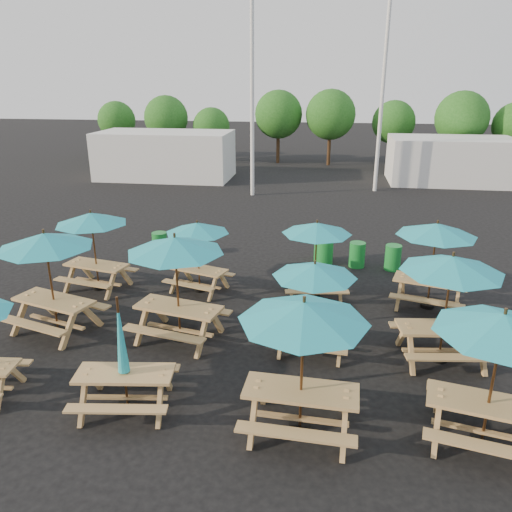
# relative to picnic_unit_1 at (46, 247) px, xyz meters

# --- Properties ---
(ground) EXTENTS (120.00, 120.00, 0.00)m
(ground) POSITION_rel_picnic_unit_1_xyz_m (4.49, 1.56, -2.19)
(ground) COLOR black
(ground) RESTS_ON ground
(picnic_unit_1) EXTENTS (2.74, 2.74, 2.54)m
(picnic_unit_1) POSITION_rel_picnic_unit_1_xyz_m (0.00, 0.00, 0.00)
(picnic_unit_1) COLOR tan
(picnic_unit_1) RESTS_ON ground
(picnic_unit_2) EXTENTS (2.40, 2.40, 2.33)m
(picnic_unit_2) POSITION_rel_picnic_unit_1_xyz_m (-0.14, 2.61, -0.18)
(picnic_unit_2) COLOR tan
(picnic_unit_2) RESTS_ON ground
(picnic_unit_3) EXTENTS (1.97, 1.77, 2.29)m
(picnic_unit_3) POSITION_rel_picnic_unit_1_xyz_m (2.86, -2.64, -1.25)
(picnic_unit_3) COLOR tan
(picnic_unit_3) RESTS_ON ground
(picnic_unit_4) EXTENTS (2.65, 2.65, 2.57)m
(picnic_unit_4) POSITION_rel_picnic_unit_1_xyz_m (3.09, 0.05, 0.02)
(picnic_unit_4) COLOR tan
(picnic_unit_4) RESTS_ON ground
(picnic_unit_5) EXTENTS (2.26, 2.26, 2.08)m
(picnic_unit_5) POSITION_rel_picnic_unit_1_xyz_m (2.85, 2.89, -0.39)
(picnic_unit_5) COLOR tan
(picnic_unit_5) RESTS_ON ground
(picnic_unit_6) EXTENTS (2.29, 2.29, 2.52)m
(picnic_unit_6) POSITION_rel_picnic_unit_1_xyz_m (6.12, -2.82, -0.02)
(picnic_unit_6) COLOR tan
(picnic_unit_6) RESTS_ON ground
(picnic_unit_7) EXTENTS (2.01, 2.01, 2.14)m
(picnic_unit_7) POSITION_rel_picnic_unit_1_xyz_m (6.22, -0.05, -0.35)
(picnic_unit_7) COLOR tan
(picnic_unit_7) RESTS_ON ground
(picnic_unit_8) EXTENTS (2.15, 2.15, 2.21)m
(picnic_unit_8) POSITION_rel_picnic_unit_1_xyz_m (6.17, 2.94, -0.29)
(picnic_unit_8) COLOR tan
(picnic_unit_8) RESTS_ON ground
(picnic_unit_9) EXTENTS (2.55, 2.55, 2.47)m
(picnic_unit_9) POSITION_rel_picnic_unit_1_xyz_m (9.21, -2.72, -0.06)
(picnic_unit_9) COLOR tan
(picnic_unit_9) RESTS_ON ground
(picnic_unit_10) EXTENTS (2.38, 2.38, 2.46)m
(picnic_unit_10) POSITION_rel_picnic_unit_1_xyz_m (9.02, -0.04, -0.07)
(picnic_unit_10) COLOR tan
(picnic_unit_10) RESTS_ON ground
(picnic_unit_11) EXTENTS (2.54, 2.54, 2.38)m
(picnic_unit_11) POSITION_rel_picnic_unit_1_xyz_m (9.24, 2.70, -0.13)
(picnic_unit_11) COLOR tan
(picnic_unit_11) RESTS_ON ground
(waste_bin_0) EXTENTS (0.51, 0.51, 0.82)m
(waste_bin_0) POSITION_rel_picnic_unit_1_xyz_m (0.72, 5.70, -1.77)
(waste_bin_0) COLOR #177E2D
(waste_bin_0) RESTS_ON ground
(waste_bin_1) EXTENTS (0.51, 0.51, 0.82)m
(waste_bin_1) POSITION_rel_picnic_unit_1_xyz_m (6.44, 5.66, -1.77)
(waste_bin_1) COLOR #177E2D
(waste_bin_1) RESTS_ON ground
(waste_bin_2) EXTENTS (0.51, 0.51, 0.82)m
(waste_bin_2) POSITION_rel_picnic_unit_1_xyz_m (6.32, 5.91, -1.77)
(waste_bin_2) COLOR #177E2D
(waste_bin_2) RESTS_ON ground
(waste_bin_3) EXTENTS (0.51, 0.51, 0.82)m
(waste_bin_3) POSITION_rel_picnic_unit_1_xyz_m (7.47, 5.56, -1.77)
(waste_bin_3) COLOR #177E2D
(waste_bin_3) RESTS_ON ground
(waste_bin_4) EXTENTS (0.51, 0.51, 0.82)m
(waste_bin_4) POSITION_rel_picnic_unit_1_xyz_m (8.60, 5.44, -1.77)
(waste_bin_4) COLOR #177E2D
(waste_bin_4) RESTS_ON ground
(mast_0) EXTENTS (0.20, 0.20, 12.00)m
(mast_0) POSITION_rel_picnic_unit_1_xyz_m (2.49, 15.56, 3.81)
(mast_0) COLOR silver
(mast_0) RESTS_ON ground
(mast_1) EXTENTS (0.20, 0.20, 12.00)m
(mast_1) POSITION_rel_picnic_unit_1_xyz_m (8.99, 17.56, 3.81)
(mast_1) COLOR silver
(mast_1) RESTS_ON ground
(event_tent_0) EXTENTS (8.00, 4.00, 2.80)m
(event_tent_0) POSITION_rel_picnic_unit_1_xyz_m (-3.51, 19.56, -0.79)
(event_tent_0) COLOR silver
(event_tent_0) RESTS_ON ground
(event_tent_1) EXTENTS (7.00, 4.00, 2.60)m
(event_tent_1) POSITION_rel_picnic_unit_1_xyz_m (13.49, 20.56, -0.89)
(event_tent_1) COLOR silver
(event_tent_1) RESTS_ON ground
(tree_0) EXTENTS (2.80, 2.80, 4.24)m
(tree_0) POSITION_rel_picnic_unit_1_xyz_m (-9.59, 26.81, 0.64)
(tree_0) COLOR #382314
(tree_0) RESTS_ON ground
(tree_1) EXTENTS (3.11, 3.11, 4.72)m
(tree_1) POSITION_rel_picnic_unit_1_xyz_m (-5.26, 25.46, 0.97)
(tree_1) COLOR #382314
(tree_1) RESTS_ON ground
(tree_2) EXTENTS (2.59, 2.59, 3.93)m
(tree_2) POSITION_rel_picnic_unit_1_xyz_m (-1.90, 25.21, 0.44)
(tree_2) COLOR #382314
(tree_2) RESTS_ON ground
(tree_3) EXTENTS (3.36, 3.36, 5.09)m
(tree_3) POSITION_rel_picnic_unit_1_xyz_m (2.73, 26.28, 1.22)
(tree_3) COLOR #382314
(tree_3) RESTS_ON ground
(tree_4) EXTENTS (3.41, 3.41, 5.17)m
(tree_4) POSITION_rel_picnic_unit_1_xyz_m (6.39, 25.82, 1.27)
(tree_4) COLOR #382314
(tree_4) RESTS_ON ground
(tree_5) EXTENTS (2.94, 2.94, 4.45)m
(tree_5) POSITION_rel_picnic_unit_1_xyz_m (10.71, 26.23, 0.79)
(tree_5) COLOR #382314
(tree_5) RESTS_ON ground
(tree_6) EXTENTS (3.38, 3.38, 5.13)m
(tree_6) POSITION_rel_picnic_unit_1_xyz_m (14.72, 24.45, 1.24)
(tree_6) COLOR #382314
(tree_6) RESTS_ON ground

